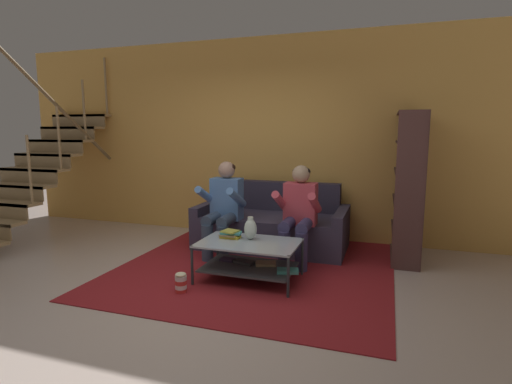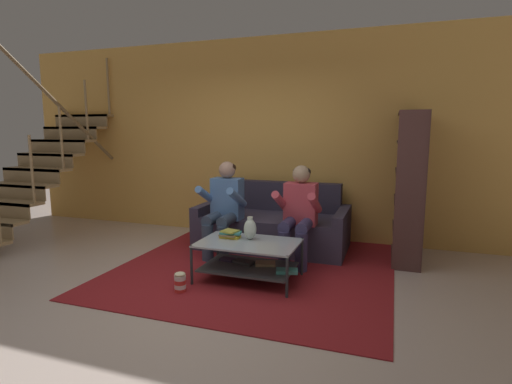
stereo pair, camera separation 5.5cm
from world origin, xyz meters
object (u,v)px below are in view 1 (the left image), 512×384
Objects in this scene: coffee_table at (250,255)px; book_stack at (230,234)px; person_seated_left at (223,205)px; bookshelf at (411,195)px; couch at (273,226)px; popcorn_tub at (181,283)px; vase at (250,229)px; person_seated_right at (298,210)px.

coffee_table is 4.40× the size of book_stack.
bookshelf is at bearing 18.24° from person_seated_left.
couch is at bearing 50.07° from person_seated_left.
bookshelf is at bearing 5.23° from couch.
coffee_table is 0.77m from popcorn_tub.
couch is at bearing 83.47° from book_stack.
coffee_table is (0.60, -0.71, -0.38)m from person_seated_left.
vase is at bearing -85.58° from couch.
bookshelf is (2.21, 0.73, 0.13)m from person_seated_left.
vase is at bearing 51.48° from popcorn_tub.
person_seated_left is at bearing 179.88° from person_seated_right.
coffee_table is (0.12, -1.27, -0.01)m from couch.
coffee_table is (-0.35, -0.70, -0.37)m from person_seated_right.
person_seated_left reaches higher than coffee_table.
bookshelf reaches higher than person_seated_right.
vase is at bearing -140.99° from bookshelf.
person_seated_right is at bearing 57.25° from vase.
person_seated_left reaches higher than vase.
couch is at bearing 129.83° from person_seated_right.
person_seated_right reaches higher than vase.
popcorn_tub is (-0.27, -0.61, -0.35)m from book_stack.
popcorn_tub is (-0.41, -1.80, -0.18)m from couch.
vase is 0.91m from popcorn_tub.
popcorn_tub is (-2.14, -1.96, -0.68)m from bookshelf.
vase is (-0.03, 0.10, 0.26)m from coffee_table.
vase is (0.09, -1.17, 0.25)m from couch.
couch is 1.85m from popcorn_tub.
coffee_table is 4.36× the size of vase.
book_stack reaches higher than popcorn_tub.
bookshelf is at bearing 30.16° from person_seated_right.
popcorn_tub is at bearing -102.80° from couch.
couch is 8.13× the size of book_stack.
coffee_table is at bearing -138.29° from bookshelf.
couch reaches higher than book_stack.
bookshelf reaches higher than vase.
couch is 1.28m from coffee_table.
book_stack is at bearing -134.88° from person_seated_right.
couch is at bearing 95.57° from coffee_table.
person_seated_left is at bearing 118.92° from book_stack.
popcorn_tub is (-0.50, -0.63, -0.43)m from vase.
popcorn_tub is at bearing -114.02° from book_stack.
book_stack is (-0.26, 0.09, 0.19)m from coffee_table.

